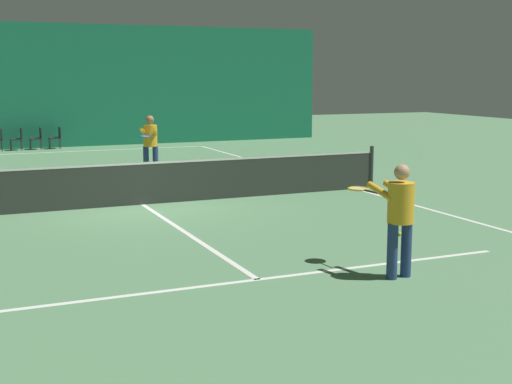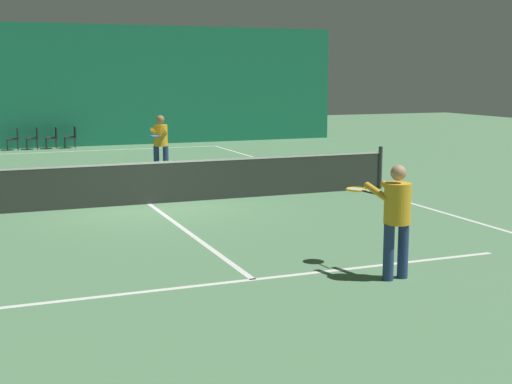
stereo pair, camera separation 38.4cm
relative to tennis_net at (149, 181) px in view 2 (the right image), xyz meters
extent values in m
plane|color=#56845B|center=(0.00, 0.00, -0.51)|extent=(60.00, 60.00, 0.00)
cube|color=#196B4C|center=(0.00, 13.76, 1.91)|extent=(23.00, 0.12, 4.84)
cube|color=white|center=(0.00, 11.90, -0.51)|extent=(11.00, 0.10, 0.00)
cube|color=white|center=(0.00, 6.40, -0.51)|extent=(8.25, 0.10, 0.00)
cube|color=white|center=(0.00, -6.40, -0.51)|extent=(8.25, 0.10, 0.00)
cube|color=white|center=(5.50, 0.00, -0.51)|extent=(0.10, 23.80, 0.00)
cube|color=white|center=(0.00, 0.00, -0.51)|extent=(0.10, 12.80, 0.00)
cube|color=#2D332D|center=(0.00, 0.00, -0.04)|extent=(11.90, 0.02, 0.95)
cube|color=white|center=(0.00, 0.00, 0.41)|extent=(11.90, 0.02, 0.05)
cylinder|color=#333338|center=(5.95, 0.00, 0.02)|extent=(0.10, 0.10, 1.07)
cylinder|color=navy|center=(1.76, -7.12, -0.11)|extent=(0.17, 0.17, 0.80)
cylinder|color=navy|center=(2.01, -7.09, -0.11)|extent=(0.17, 0.17, 0.80)
cylinder|color=gold|center=(1.88, -7.10, 0.57)|extent=(0.41, 0.41, 0.58)
sphere|color=tan|center=(1.88, -7.10, 1.01)|extent=(0.22, 0.22, 0.22)
cylinder|color=gold|center=(1.71, -6.86, 0.71)|extent=(0.15, 0.56, 0.23)
cylinder|color=gold|center=(2.00, -6.83, 0.71)|extent=(0.15, 0.56, 0.23)
cylinder|color=black|center=(1.81, -6.43, 0.64)|extent=(0.06, 0.31, 0.03)
torus|color=gold|center=(1.78, -6.13, 0.64)|extent=(0.36, 0.36, 0.03)
cylinder|color=silver|center=(1.78, -6.13, 0.64)|extent=(0.30, 0.30, 0.00)
cylinder|color=navy|center=(1.52, 4.37, -0.09)|extent=(0.21, 0.21, 0.84)
cylinder|color=navy|center=(1.27, 4.47, -0.09)|extent=(0.21, 0.21, 0.84)
cylinder|color=gold|center=(1.39, 4.42, 0.63)|extent=(0.51, 0.51, 0.61)
sphere|color=#936B4C|center=(1.39, 4.42, 1.09)|extent=(0.23, 0.23, 0.23)
cylinder|color=gold|center=(1.43, 4.10, 0.77)|extent=(0.31, 0.57, 0.24)
cylinder|color=gold|center=(1.14, 4.22, 0.77)|extent=(0.31, 0.57, 0.24)
cylinder|color=black|center=(1.13, 3.76, 0.70)|extent=(0.14, 0.29, 0.03)
torus|color=#1951B2|center=(1.01, 3.48, 0.70)|extent=(0.43, 0.43, 0.03)
cylinder|color=silver|center=(1.01, 3.48, 0.70)|extent=(0.36, 0.36, 0.00)
cylinder|color=#2D2D2D|center=(-2.40, 13.40, -0.32)|extent=(0.03, 0.03, 0.39)
cylinder|color=#2D2D2D|center=(-2.40, 13.02, -0.32)|extent=(0.03, 0.03, 0.39)
cylinder|color=#2D2D2D|center=(-2.02, 13.40, -0.32)|extent=(0.03, 0.03, 0.39)
cylinder|color=#2D2D2D|center=(-2.02, 13.02, -0.32)|extent=(0.03, 0.03, 0.39)
cube|color=#232328|center=(-2.21, 13.21, -0.10)|extent=(0.44, 0.44, 0.05)
cube|color=#232328|center=(-2.01, 13.21, 0.13)|extent=(0.04, 0.44, 0.40)
cylinder|color=#2D2D2D|center=(-1.69, 13.40, -0.32)|extent=(0.03, 0.03, 0.39)
cylinder|color=#2D2D2D|center=(-1.69, 13.02, -0.32)|extent=(0.03, 0.03, 0.39)
cylinder|color=#2D2D2D|center=(-1.31, 13.40, -0.32)|extent=(0.03, 0.03, 0.39)
cylinder|color=#2D2D2D|center=(-1.31, 13.02, -0.32)|extent=(0.03, 0.03, 0.39)
cube|color=#232328|center=(-1.50, 13.21, -0.10)|extent=(0.44, 0.44, 0.05)
cube|color=#232328|center=(-1.30, 13.21, 0.13)|extent=(0.04, 0.44, 0.40)
cylinder|color=#2D2D2D|center=(-0.97, 13.40, -0.32)|extent=(0.03, 0.03, 0.39)
cylinder|color=#2D2D2D|center=(-0.97, 13.02, -0.32)|extent=(0.03, 0.03, 0.39)
cylinder|color=#2D2D2D|center=(-0.59, 13.40, -0.32)|extent=(0.03, 0.03, 0.39)
cylinder|color=#2D2D2D|center=(-0.59, 13.02, -0.32)|extent=(0.03, 0.03, 0.39)
cube|color=#232328|center=(-0.78, 13.21, -0.10)|extent=(0.44, 0.44, 0.05)
cube|color=#232328|center=(-0.58, 13.21, 0.13)|extent=(0.04, 0.44, 0.40)
cylinder|color=#2D2D2D|center=(-0.25, 13.40, -0.32)|extent=(0.03, 0.03, 0.39)
cylinder|color=#2D2D2D|center=(-0.25, 13.02, -0.32)|extent=(0.03, 0.03, 0.39)
cylinder|color=#2D2D2D|center=(0.13, 13.40, -0.32)|extent=(0.03, 0.03, 0.39)
cylinder|color=#2D2D2D|center=(0.13, 13.02, -0.32)|extent=(0.03, 0.03, 0.39)
cube|color=#232328|center=(-0.06, 13.21, -0.10)|extent=(0.44, 0.44, 0.05)
cube|color=#232328|center=(0.14, 13.21, 0.13)|extent=(0.04, 0.44, 0.40)
sphere|color=#D1DB33|center=(3.45, -4.88, -0.48)|extent=(0.07, 0.07, 0.07)
camera|label=1|loc=(-3.89, -15.29, 2.35)|focal=50.00mm
camera|label=2|loc=(-3.53, -15.44, 2.35)|focal=50.00mm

